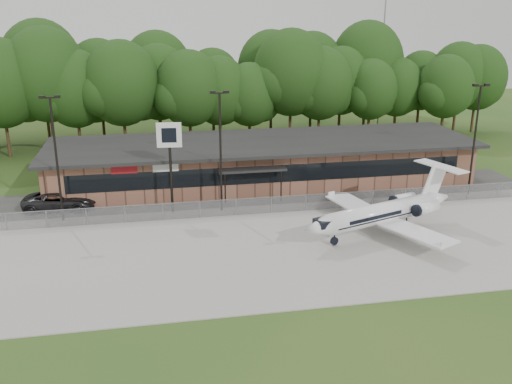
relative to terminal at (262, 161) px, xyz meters
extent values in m
plane|color=#294D1B|center=(0.00, -23.94, -2.18)|extent=(160.00, 160.00, 0.00)
cube|color=#9E9B93|center=(0.00, -15.94, -2.14)|extent=(64.00, 18.00, 0.08)
cube|color=#383835|center=(0.00, -4.44, -2.15)|extent=(50.00, 9.00, 0.06)
cube|color=#8F5C47|center=(0.00, 0.06, -0.18)|extent=(40.00, 10.00, 4.00)
cube|color=black|center=(0.00, -4.96, 0.12)|extent=(36.00, 0.08, 1.60)
cube|color=black|center=(0.00, -0.44, 1.97)|extent=(41.00, 11.50, 0.30)
cube|color=black|center=(-2.00, -5.54, 0.82)|extent=(6.00, 1.60, 0.20)
cube|color=maroon|center=(-13.00, -4.99, 1.22)|extent=(2.20, 0.06, 0.70)
cube|color=silver|center=(-9.50, -4.99, 1.22)|extent=(2.20, 0.06, 0.70)
cube|color=gray|center=(0.00, -8.94, -1.43)|extent=(46.00, 0.03, 1.50)
cube|color=gray|center=(0.00, -8.94, -0.68)|extent=(46.00, 0.04, 0.04)
cylinder|color=gray|center=(22.00, 24.06, 10.32)|extent=(0.20, 0.20, 25.00)
cylinder|color=black|center=(-18.00, -7.44, 2.82)|extent=(0.18, 0.18, 10.00)
cube|color=black|center=(-18.00, -7.44, 7.87)|extent=(1.20, 0.12, 0.12)
cube|color=black|center=(-18.55, -7.44, 7.94)|extent=(0.45, 0.30, 0.22)
cube|color=black|center=(-17.45, -7.44, 7.94)|extent=(0.45, 0.30, 0.22)
cylinder|color=black|center=(-5.00, -7.44, 2.82)|extent=(0.18, 0.18, 10.00)
cube|color=black|center=(-5.00, -7.44, 7.87)|extent=(1.20, 0.12, 0.12)
cube|color=black|center=(-5.55, -7.44, 7.94)|extent=(0.45, 0.30, 0.22)
cube|color=black|center=(-4.45, -7.44, 7.94)|extent=(0.45, 0.30, 0.22)
cylinder|color=black|center=(18.00, -7.44, 2.82)|extent=(0.18, 0.18, 10.00)
cube|color=black|center=(18.00, -7.44, 7.87)|extent=(1.20, 0.12, 0.12)
cube|color=black|center=(17.45, -7.44, 7.94)|extent=(0.45, 0.30, 0.22)
cube|color=black|center=(18.55, -7.44, 7.94)|extent=(0.45, 0.30, 0.22)
cylinder|color=white|center=(6.01, -15.09, -0.48)|extent=(9.92, 4.81, 1.59)
cone|color=white|center=(0.38, -17.08, -0.48)|extent=(2.41, 2.16, 1.59)
cone|color=white|center=(11.74, -13.07, -0.33)|extent=(2.60, 2.23, 1.59)
cube|color=white|center=(7.57, -18.02, -0.93)|extent=(4.05, 6.36, 0.12)
cube|color=white|center=(5.39, -11.83, -0.93)|extent=(4.05, 6.36, 0.12)
cylinder|color=white|center=(9.80, -15.07, -0.33)|extent=(2.36, 1.57, 0.90)
cylinder|color=white|center=(8.98, -12.72, -0.33)|extent=(2.36, 1.57, 0.90)
cube|color=white|center=(11.27, -13.23, 1.11)|extent=(2.35, 0.95, 3.00)
cube|color=white|center=(11.83, -13.04, 2.35)|extent=(2.74, 4.75, 0.10)
cube|color=black|center=(1.03, -16.84, -0.20)|extent=(1.34, 1.46, 0.50)
cube|color=black|center=(7.70, -14.49, -1.83)|extent=(1.55, 2.52, 0.70)
cylinder|color=black|center=(2.07, -16.48, -1.83)|extent=(0.76, 0.76, 0.22)
imported|color=#2A2A2C|center=(-18.58, -4.61, -1.34)|extent=(6.26, 3.29, 1.68)
cylinder|color=black|center=(-9.14, -7.14, 1.51)|extent=(0.24, 0.24, 7.37)
cube|color=silver|center=(-9.14, -7.14, 4.55)|extent=(2.04, 0.43, 2.03)
cube|color=black|center=(-9.15, -7.26, 4.55)|extent=(1.19, 0.16, 1.20)
camera|label=1|loc=(-10.70, -52.98, 14.55)|focal=40.00mm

